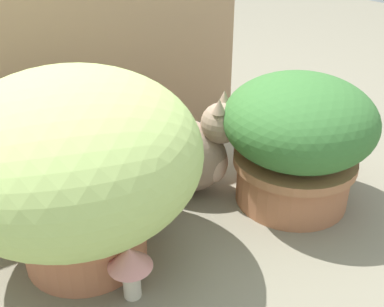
{
  "coord_description": "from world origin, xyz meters",
  "views": [
    {
      "loc": [
        -0.47,
        -0.79,
        0.74
      ],
      "look_at": [
        0.08,
        0.07,
        0.18
      ],
      "focal_mm": 42.79,
      "sensor_mm": 36.0,
      "label": 1
    }
  ],
  "objects_px": {
    "grass_planter": "(75,163)",
    "leafy_planter": "(297,137)",
    "cat": "(188,152)",
    "mushroom_ornament_pink": "(130,263)"
  },
  "relations": [
    {
      "from": "grass_planter",
      "to": "cat",
      "type": "bearing_deg",
      "value": 17.52
    },
    {
      "from": "mushroom_ornament_pink",
      "to": "cat",
      "type": "bearing_deg",
      "value": 41.77
    },
    {
      "from": "cat",
      "to": "grass_planter",
      "type": "bearing_deg",
      "value": -162.48
    },
    {
      "from": "leafy_planter",
      "to": "mushroom_ornament_pink",
      "type": "relative_size",
      "value": 3.09
    },
    {
      "from": "grass_planter",
      "to": "leafy_planter",
      "type": "relative_size",
      "value": 1.37
    },
    {
      "from": "grass_planter",
      "to": "leafy_planter",
      "type": "bearing_deg",
      "value": -8.88
    },
    {
      "from": "leafy_planter",
      "to": "mushroom_ornament_pink",
      "type": "xyz_separation_m",
      "value": [
        -0.54,
        -0.09,
        -0.1
      ]
    },
    {
      "from": "grass_planter",
      "to": "mushroom_ornament_pink",
      "type": "relative_size",
      "value": 4.25
    },
    {
      "from": "cat",
      "to": "mushroom_ornament_pink",
      "type": "xyz_separation_m",
      "value": [
        -0.32,
        -0.29,
        -0.03
      ]
    },
    {
      "from": "leafy_planter",
      "to": "cat",
      "type": "height_order",
      "value": "leafy_planter"
    }
  ]
}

